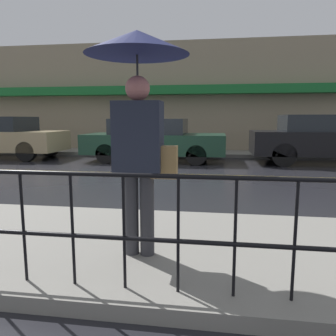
{
  "coord_description": "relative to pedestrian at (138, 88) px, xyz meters",
  "views": [
    {
      "loc": [
        2.34,
        -8.33,
        1.43
      ],
      "look_at": [
        1.61,
        -3.43,
        0.69
      ],
      "focal_mm": 35.0,
      "sensor_mm": 36.0,
      "label": 1
    }
  ],
  "objects": [
    {
      "name": "ground_plane",
      "position": [
        -1.63,
        5.37,
        -1.71
      ],
      "size": [
        80.0,
        80.0,
        0.0
      ],
      "primitive_type": "plane",
      "color": "black"
    },
    {
      "name": "sidewalk_near",
      "position": [
        -1.63,
        0.31,
        -1.64
      ],
      "size": [
        28.0,
        2.41,
        0.13
      ],
      "color": "gray",
      "rests_on": "ground_plane"
    },
    {
      "name": "sidewalk_far",
      "position": [
        -1.63,
        10.09,
        -1.64
      ],
      "size": [
        28.0,
        1.72,
        0.13
      ],
      "color": "gray",
      "rests_on": "ground_plane"
    },
    {
      "name": "lane_marking",
      "position": [
        -1.63,
        5.37,
        -1.7
      ],
      "size": [
        25.2,
        0.12,
        0.01
      ],
      "color": "gold",
      "rests_on": "ground_plane"
    },
    {
      "name": "building_storefront",
      "position": [
        -1.63,
        11.07,
        0.62
      ],
      "size": [
        28.0,
        0.85,
        4.62
      ],
      "color": "gray",
      "rests_on": "ground_plane"
    },
    {
      "name": "pedestrian",
      "position": [
        0.0,
        0.0,
        0.0
      ],
      "size": [
        0.94,
        0.94,
        2.08
      ],
      "color": "#333338",
      "rests_on": "sidewalk_near"
    },
    {
      "name": "car_tan",
      "position": [
        -7.02,
        8.0,
        -0.94
      ],
      "size": [
        4.31,
        1.8,
        1.51
      ],
      "color": "tan",
      "rests_on": "ground_plane"
    },
    {
      "name": "car_dark_green",
      "position": [
        -1.41,
        8.0,
        -0.97
      ],
      "size": [
        4.7,
        1.95,
        1.43
      ],
      "color": "#193828",
      "rests_on": "ground_plane"
    },
    {
      "name": "car_black",
      "position": [
        4.11,
        8.0,
        -0.9
      ],
      "size": [
        4.62,
        1.82,
        1.55
      ],
      "color": "black",
      "rests_on": "ground_plane"
    }
  ]
}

